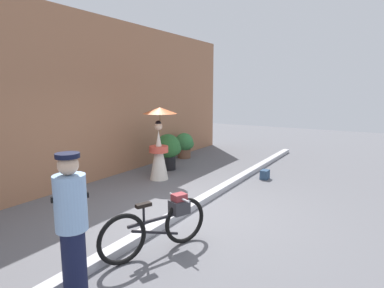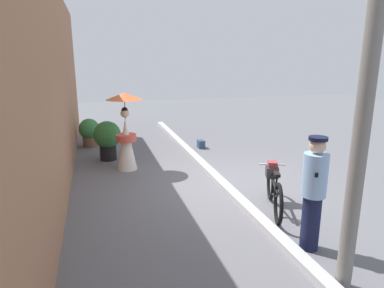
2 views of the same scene
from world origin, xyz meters
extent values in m
plane|color=slate|center=(0.00, 0.00, 0.00)|extent=(30.00, 30.00, 0.00)
cube|color=#9E6B4C|center=(0.00, 3.31, 2.06)|extent=(14.00, 0.40, 4.12)
cube|color=#B2B2B7|center=(0.00, 0.00, 0.06)|extent=(14.00, 0.20, 0.12)
torus|color=black|center=(-1.02, -0.64, 0.35)|extent=(0.68, 0.32, 0.70)
torus|color=black|center=(-1.97, -0.27, 0.35)|extent=(0.68, 0.32, 0.70)
cube|color=black|center=(-1.50, -0.46, 0.50)|extent=(0.81, 0.35, 0.04)
cube|color=black|center=(-1.50, -0.46, 0.30)|extent=(0.71, 0.30, 0.27)
cylinder|color=black|center=(-1.67, -0.39, 0.61)|extent=(0.03, 0.03, 0.29)
cube|color=black|center=(-1.67, -0.39, 0.75)|extent=(0.24, 0.16, 0.05)
cylinder|color=silver|center=(-1.12, -0.61, 0.73)|extent=(0.20, 0.46, 0.03)
cube|color=#333338|center=(-1.12, -0.61, 0.59)|extent=(0.32, 0.30, 0.20)
cube|color=maroon|center=(-1.12, -0.61, 0.72)|extent=(0.24, 0.22, 0.14)
cylinder|color=#141938|center=(-2.77, -0.32, 0.41)|extent=(0.26, 0.26, 0.81)
cylinder|color=#8CB2E0|center=(-2.77, -0.32, 1.11)|extent=(0.34, 0.34, 0.61)
sphere|color=#D8B293|center=(-2.77, -0.32, 1.53)|extent=(0.22, 0.22, 0.22)
cylinder|color=black|center=(-2.77, -0.32, 1.63)|extent=(0.25, 0.25, 0.05)
cube|color=black|center=(-2.77, -0.32, 1.17)|extent=(0.35, 0.23, 0.06)
cone|color=silver|center=(1.60, 1.83, 0.64)|extent=(0.48, 0.48, 1.28)
cylinder|color=#D14C3D|center=(1.60, 1.83, 0.79)|extent=(0.49, 0.49, 0.16)
sphere|color=beige|center=(1.60, 1.83, 1.38)|extent=(0.21, 0.21, 0.21)
sphere|color=black|center=(1.60, 1.83, 1.46)|extent=(0.15, 0.15, 0.15)
cylinder|color=olive|center=(1.66, 1.82, 1.51)|extent=(0.02, 0.02, 0.55)
cone|color=orange|center=(1.66, 1.82, 1.78)|extent=(0.87, 0.87, 0.16)
cylinder|color=brown|center=(4.17, 2.72, 0.15)|extent=(0.43, 0.43, 0.30)
sphere|color=#387F42|center=(4.17, 2.72, 0.55)|extent=(0.62, 0.62, 0.62)
sphere|color=#387F42|center=(4.33, 2.62, 0.47)|extent=(0.34, 0.34, 0.34)
cylinder|color=black|center=(2.56, 2.24, 0.20)|extent=(0.44, 0.44, 0.40)
sphere|color=#2D6B33|center=(2.56, 2.24, 0.68)|extent=(0.72, 0.72, 0.72)
sphere|color=#2D6B33|center=(2.74, 2.13, 0.59)|extent=(0.39, 0.39, 0.39)
cube|color=navy|center=(3.04, -0.51, 0.12)|extent=(0.27, 0.19, 0.24)
cube|color=#243951|center=(3.04, -0.57, 0.18)|extent=(0.23, 0.07, 0.09)
cylinder|color=slate|center=(-3.64, -0.21, 2.40)|extent=(0.18, 0.18, 4.80)
camera|label=1|loc=(-4.87, -3.12, 2.29)|focal=30.01mm
camera|label=2|loc=(-6.60, 2.51, 2.68)|focal=32.25mm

